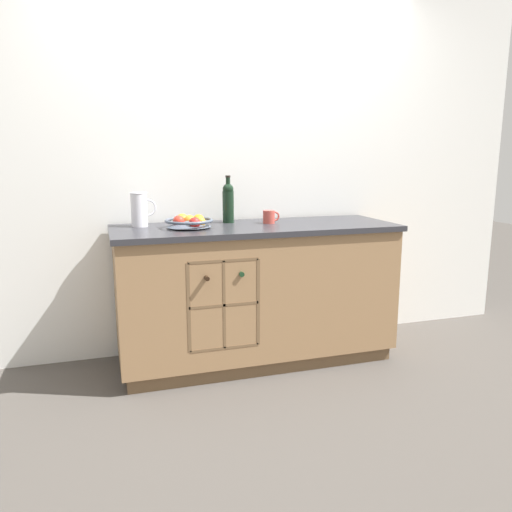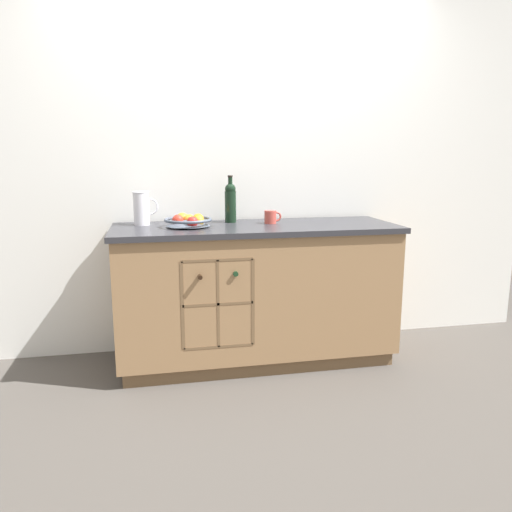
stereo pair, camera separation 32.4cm
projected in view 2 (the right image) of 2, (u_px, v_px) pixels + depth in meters
ground_plane at (256, 359)px, 3.39m from camera, size 14.00×14.00×0.00m
back_wall at (245, 168)px, 3.49m from camera, size 4.40×0.06×2.55m
kitchen_island at (256, 293)px, 3.29m from camera, size 1.83×0.66×0.92m
fruit_bowl at (188, 221)px, 3.11m from camera, size 0.30×0.30×0.09m
white_pitcher at (142, 208)px, 3.20m from camera, size 0.16×0.11×0.22m
ceramic_mug at (271, 217)px, 3.29m from camera, size 0.11×0.08×0.09m
standing_wine_bottle at (230, 201)px, 3.32m from camera, size 0.08×0.08×0.31m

